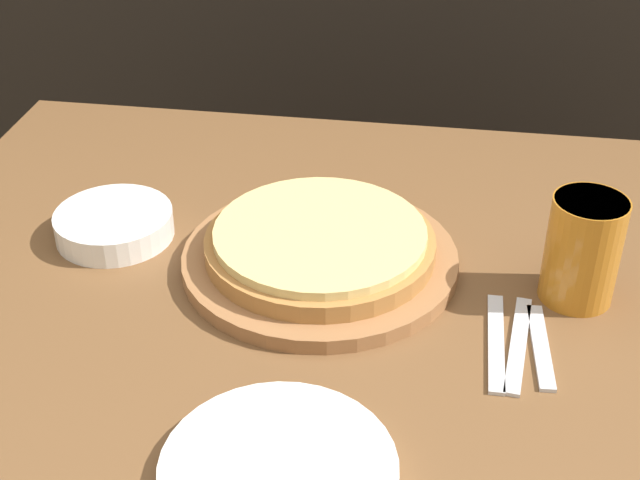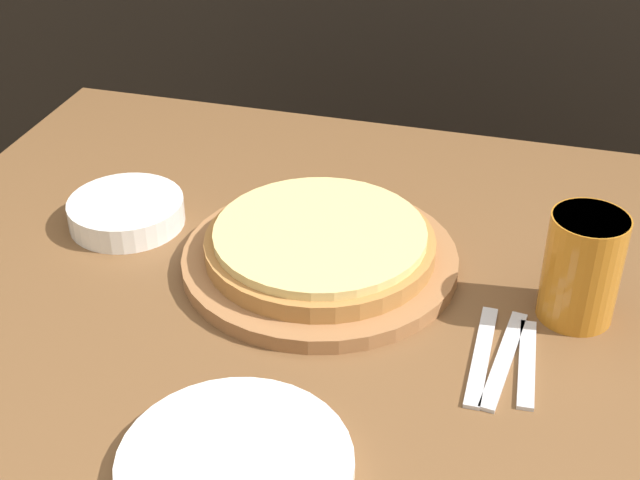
# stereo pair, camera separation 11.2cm
# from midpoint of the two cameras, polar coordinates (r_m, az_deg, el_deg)

# --- Properties ---
(pizza_on_board) EXTENTS (0.35, 0.35, 0.06)m
(pizza_on_board) POSITION_cam_midpoint_polar(r_m,az_deg,el_deg) (1.13, -2.84, -0.74)
(pizza_on_board) COLOR #99663D
(pizza_on_board) RESTS_ON dining_table
(beer_glass) EXTENTS (0.09, 0.09, 0.14)m
(beer_glass) POSITION_cam_midpoint_polar(r_m,az_deg,el_deg) (1.08, 13.70, -0.45)
(beer_glass) COLOR #B7701E
(beer_glass) RESTS_ON dining_table
(dinner_plate) EXTENTS (0.23, 0.23, 0.02)m
(dinner_plate) POSITION_cam_midpoint_polar(r_m,az_deg,el_deg) (0.88, -6.46, -14.60)
(dinner_plate) COLOR white
(dinner_plate) RESTS_ON dining_table
(side_bowl) EXTENTS (0.16, 0.16, 0.04)m
(side_bowl) POSITION_cam_midpoint_polar(r_m,az_deg,el_deg) (1.24, -15.59, 0.89)
(side_bowl) COLOR white
(side_bowl) RESTS_ON dining_table
(fork) EXTENTS (0.02, 0.17, 0.00)m
(fork) POSITION_cam_midpoint_polar(r_m,az_deg,el_deg) (1.03, 8.14, -6.60)
(fork) COLOR silver
(fork) RESTS_ON dining_table
(dinner_knife) EXTENTS (0.04, 0.17, 0.00)m
(dinner_knife) POSITION_cam_midpoint_polar(r_m,az_deg,el_deg) (1.03, 9.54, -6.71)
(dinner_knife) COLOR silver
(dinner_knife) RESTS_ON dining_table
(spoon) EXTENTS (0.03, 0.15, 0.00)m
(spoon) POSITION_cam_midpoint_polar(r_m,az_deg,el_deg) (1.03, 10.93, -6.82)
(spoon) COLOR silver
(spoon) RESTS_ON dining_table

